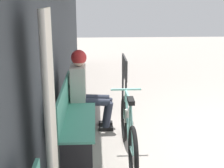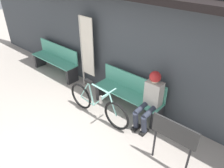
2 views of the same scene
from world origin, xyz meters
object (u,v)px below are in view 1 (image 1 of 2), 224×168
(park_bench_near, at_px, (75,118))
(person_seated, at_px, (85,84))
(bicycle, at_px, (128,132))
(signboard, at_px, (124,71))
(banner_pole, at_px, (50,108))

(park_bench_near, relative_size, person_seated, 1.35)
(park_bench_near, xyz_separation_m, bicycle, (-0.34, -0.67, -0.06))
(bicycle, bearing_deg, park_bench_near, 63.43)
(park_bench_near, relative_size, signboard, 1.73)
(signboard, bearing_deg, bicycle, 176.37)
(bicycle, height_order, person_seated, person_seated)
(park_bench_near, distance_m, signboard, 1.69)
(park_bench_near, bearing_deg, bicycle, -116.57)
(person_seated, bearing_deg, park_bench_near, 169.46)
(bicycle, relative_size, person_seated, 1.38)
(person_seated, relative_size, signboard, 1.28)
(park_bench_near, bearing_deg, person_seated, -10.54)
(banner_pole, xyz_separation_m, signboard, (2.92, -0.89, -0.38))
(park_bench_near, xyz_separation_m, person_seated, (0.62, -0.12, 0.30))
(person_seated, height_order, signboard, person_seated)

